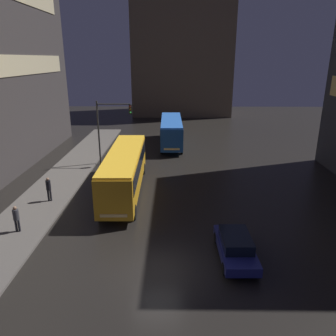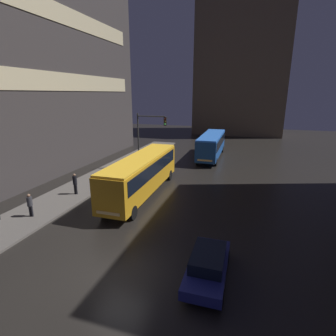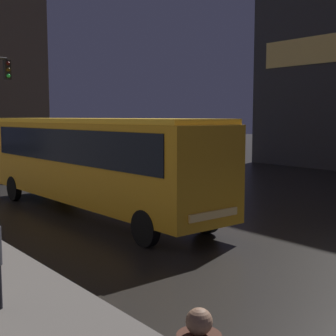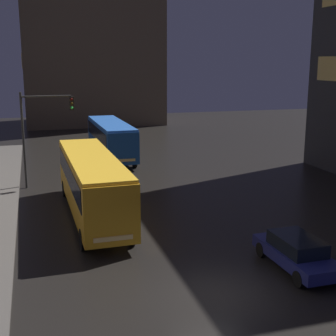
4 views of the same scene
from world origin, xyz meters
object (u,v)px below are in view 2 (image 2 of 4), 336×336
object	(u,v)px
bus_near	(142,171)
car_taxi	(208,264)
pedestrian_mid	(75,182)
traffic_light_main	(148,132)
pedestrian_near	(30,203)
bus_far	(212,143)

from	to	relation	value
bus_near	car_taxi	distance (m)	11.52
pedestrian_mid	bus_near	bearing A→B (deg)	-153.53
traffic_light_main	bus_near	bearing A→B (deg)	-71.93
pedestrian_mid	traffic_light_main	world-z (taller)	traffic_light_main
bus_near	pedestrian_mid	xyz separation A→B (m)	(-5.38, -1.98, -0.87)
bus_near	pedestrian_mid	distance (m)	5.80
car_taxi	traffic_light_main	world-z (taller)	traffic_light_main
bus_near	car_taxi	xyz separation A→B (m)	(7.15, -8.93, -1.38)
car_taxi	pedestrian_mid	xyz separation A→B (m)	(-12.53, 6.95, 0.51)
bus_near	pedestrian_near	xyz separation A→B (m)	(-5.70, -6.55, -0.96)
pedestrian_near	traffic_light_main	distance (m)	14.57
bus_near	bus_far	xyz separation A→B (m)	(3.59, 15.34, -0.11)
bus_far	traffic_light_main	size ratio (longest dim) A/B	1.71
bus_near	bus_far	bearing A→B (deg)	-104.16
bus_far	pedestrian_near	distance (m)	23.80
pedestrian_near	traffic_light_main	xyz separation A→B (m)	(3.33, 13.81, 3.21)
car_taxi	pedestrian_near	bearing A→B (deg)	-11.39
pedestrian_near	pedestrian_mid	world-z (taller)	pedestrian_mid
bus_near	bus_far	size ratio (longest dim) A/B	1.09
bus_far	car_taxi	bearing A→B (deg)	97.50
traffic_light_main	car_taxi	bearing A→B (deg)	-59.56
bus_far	pedestrian_mid	distance (m)	19.52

